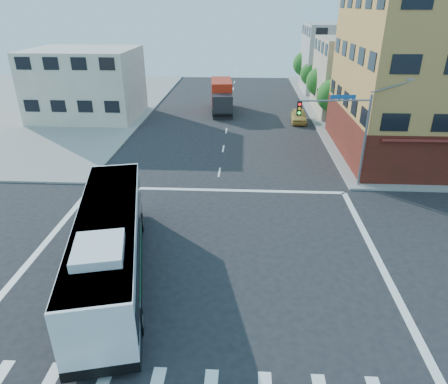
{
  "coord_description": "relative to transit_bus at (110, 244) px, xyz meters",
  "views": [
    {
      "loc": [
        2.03,
        -17.61,
        12.72
      ],
      "look_at": [
        0.82,
        5.11,
        1.94
      ],
      "focal_mm": 32.0,
      "sensor_mm": 36.0,
      "label": 1
    }
  ],
  "objects": [
    {
      "name": "building_east_far",
      "position": [
        21.49,
        49.14,
        3.07
      ],
      "size": [
        12.06,
        10.06,
        10.0
      ],
      "color": "#A9A9A3",
      "rests_on": "ground"
    },
    {
      "name": "box_truck",
      "position": [
        3.5,
        34.81,
        -0.08
      ],
      "size": [
        3.19,
        8.64,
        3.81
      ],
      "rotation": [
        0.0,
        0.0,
        0.09
      ],
      "color": "#222327",
      "rests_on": "ground"
    },
    {
      "name": "parked_car",
      "position": [
        12.85,
        30.15,
        -1.18
      ],
      "size": [
        2.07,
        4.51,
        1.5
      ],
      "primitive_type": "imported",
      "rotation": [
        0.0,
        0.0,
        -0.07
      ],
      "color": "gold",
      "rests_on": "ground"
    },
    {
      "name": "street_tree_a",
      "position": [
        16.42,
        29.09,
        1.66
      ],
      "size": [
        3.6,
        3.6,
        5.53
      ],
      "color": "#3A2115",
      "rests_on": "ground"
    },
    {
      "name": "street_tree_d",
      "position": [
        16.42,
        53.09,
        1.95
      ],
      "size": [
        4.0,
        4.0,
        6.03
      ],
      "color": "#3A2115",
      "rests_on": "ground"
    },
    {
      "name": "street_tree_c",
      "position": [
        16.42,
        45.09,
        1.53
      ],
      "size": [
        3.4,
        3.4,
        5.29
      ],
      "color": "#3A2115",
      "rests_on": "ground"
    },
    {
      "name": "building_east_near",
      "position": [
        21.49,
        35.14,
        2.57
      ],
      "size": [
        12.06,
        10.06,
        9.0
      ],
      "color": "#BFB192",
      "rests_on": "ground"
    },
    {
      "name": "transit_bus",
      "position": [
        0.0,
        0.0,
        0.0
      ],
      "size": [
        5.87,
        13.64,
        3.95
      ],
      "rotation": [
        0.0,
        0.0,
        0.23
      ],
      "color": "black",
      "rests_on": "ground"
    },
    {
      "name": "building_west",
      "position": [
        -12.51,
        31.14,
        2.07
      ],
      "size": [
        12.06,
        10.06,
        8.0
      ],
      "color": "beige",
      "rests_on": "ground"
    },
    {
      "name": "street_tree_b",
      "position": [
        16.42,
        37.09,
        1.82
      ],
      "size": [
        3.8,
        3.8,
        5.79
      ],
      "color": "#3A2115",
      "rests_on": "ground"
    },
    {
      "name": "ground",
      "position": [
        4.51,
        1.16,
        -1.93
      ],
      "size": [
        120.0,
        120.0,
        0.0
      ],
      "primitive_type": "plane",
      "color": "black",
      "rests_on": "ground"
    },
    {
      "name": "signal_mast_ne",
      "position": [
        13.59,
        11.78,
        3.05
      ],
      "size": [
        7.91,
        1.13,
        8.07
      ],
      "color": "slate",
      "rests_on": "ground"
    }
  ]
}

